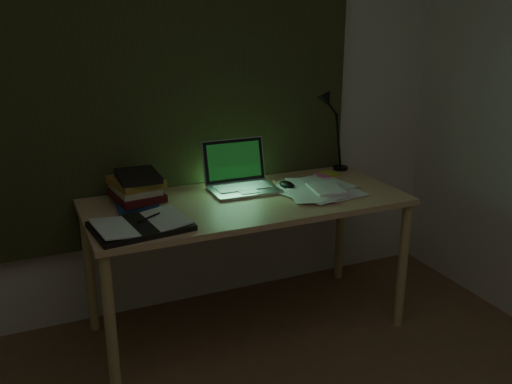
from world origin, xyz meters
TOP-DOWN VIEW (x-y plane):
  - wall_back at (0.00, 2.00)m, footprint 3.50×0.00m
  - curtain at (0.00, 1.96)m, footprint 2.20×0.06m
  - desk at (0.33, 1.56)m, footprint 1.63×0.71m
  - laptop at (0.37, 1.69)m, footprint 0.36×0.40m
  - open_textbook at (-0.26, 1.39)m, footprint 0.45×0.35m
  - book_stack at (-0.20, 1.72)m, footprint 0.24×0.28m
  - loose_papers at (0.71, 1.53)m, footprint 0.39×0.41m
  - mouse at (0.60, 1.65)m, footprint 0.08×0.11m
  - sticky_yellow at (0.93, 1.77)m, footprint 0.10×0.10m
  - sticky_pink at (0.88, 1.74)m, footprint 0.09×0.09m
  - desk_lamp at (1.06, 1.85)m, footprint 0.35×0.29m

SIDE VIEW (x-z plane):
  - desk at x=0.33m, z-range 0.00..0.74m
  - sticky_pink at x=0.88m, z-range 0.74..0.76m
  - sticky_yellow at x=0.93m, z-range 0.74..0.76m
  - loose_papers at x=0.71m, z-range 0.74..0.76m
  - open_textbook at x=-0.26m, z-range 0.74..0.78m
  - mouse at x=0.60m, z-range 0.74..0.78m
  - book_stack at x=-0.20m, z-range 0.74..0.92m
  - laptop at x=0.37m, z-range 0.74..1.00m
  - desk_lamp at x=1.06m, z-range 0.74..1.23m
  - wall_back at x=0.00m, z-range 0.00..2.50m
  - curtain at x=0.00m, z-range 0.45..2.45m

